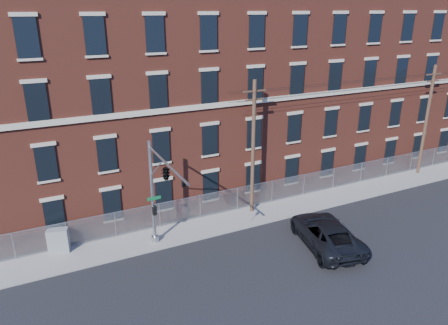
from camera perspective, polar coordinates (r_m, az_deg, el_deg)
name	(u,v)px	position (r m, az deg, el deg)	size (l,w,h in m)	color
ground	(268,254)	(27.63, 5.93, -12.22)	(140.00, 140.00, 0.00)	black
sidewalk	(357,191)	(37.85, 17.50, -3.66)	(65.00, 3.00, 0.12)	gray
mill_building	(301,80)	(42.17, 10.32, 10.86)	(55.30, 14.32, 16.30)	brown
chain_link_fence	(348,175)	(38.34, 16.35, -1.61)	(59.06, 0.06, 1.85)	#A5A8AD
traffic_signal_mast	(162,180)	(24.64, -8.30, -2.40)	(0.90, 6.75, 7.00)	#9EA0A5
utility_pole_near	(253,146)	(30.66, 3.96, 2.25)	(1.80, 0.28, 10.00)	#493224
utility_pole_mid	(427,119)	(42.36, 25.67, 5.34)	(1.80, 0.28, 10.00)	#493224
overhead_wires	(434,76)	(41.68, 26.47, 10.35)	(40.00, 0.62, 0.62)	black
pickup_truck	(326,233)	(28.76, 13.56, -9.24)	(2.99, 6.48, 1.80)	black
utility_cabinet	(58,240)	(29.11, -21.45, -9.77)	(1.27, 0.63, 1.58)	slate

